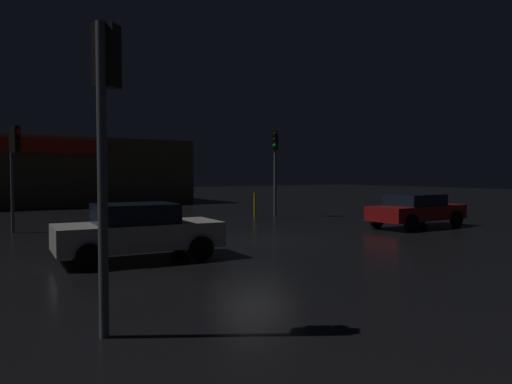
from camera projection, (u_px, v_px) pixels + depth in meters
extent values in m
plane|color=black|center=(254.00, 241.00, 16.23)|extent=(120.00, 120.00, 0.00)
cube|color=brown|center=(45.00, 172.00, 35.01)|extent=(19.58, 8.70, 4.73)
cube|color=red|center=(57.00, 147.00, 31.16)|extent=(6.58, 0.24, 0.83)
cylinder|color=#595B60|center=(275.00, 174.00, 25.45)|extent=(0.15, 0.15, 4.52)
cube|color=black|center=(275.00, 140.00, 25.22)|extent=(0.41, 0.40, 0.99)
sphere|color=black|center=(275.00, 134.00, 25.05)|extent=(0.20, 0.20, 0.20)
sphere|color=black|center=(275.00, 140.00, 25.06)|extent=(0.20, 0.20, 0.20)
sphere|color=#19D13F|center=(275.00, 146.00, 25.07)|extent=(0.20, 0.20, 0.20)
cylinder|color=#595B60|center=(102.00, 181.00, 6.57)|extent=(0.13, 0.13, 4.32)
cube|color=black|center=(107.00, 56.00, 6.66)|extent=(0.41, 0.41, 0.86)
sphere|color=red|center=(112.00, 41.00, 6.80)|extent=(0.20, 0.20, 0.20)
sphere|color=black|center=(113.00, 59.00, 6.81)|extent=(0.20, 0.20, 0.20)
sphere|color=black|center=(113.00, 78.00, 6.82)|extent=(0.20, 0.20, 0.20)
cylinder|color=#595B60|center=(12.00, 179.00, 18.30)|extent=(0.12, 0.12, 4.08)
cube|color=black|center=(15.00, 139.00, 18.21)|extent=(0.41, 0.41, 1.04)
sphere|color=red|center=(18.00, 131.00, 18.16)|extent=(0.20, 0.20, 0.20)
sphere|color=black|center=(18.00, 139.00, 18.17)|extent=(0.20, 0.20, 0.20)
sphere|color=black|center=(19.00, 147.00, 18.18)|extent=(0.20, 0.20, 0.20)
cube|color=#A51414|center=(417.00, 212.00, 20.22)|extent=(4.64, 1.94, 0.59)
cube|color=black|center=(415.00, 200.00, 20.13)|extent=(2.34, 1.66, 0.47)
cylinder|color=black|center=(421.00, 216.00, 21.81)|extent=(0.68, 0.25, 0.67)
cylinder|color=black|center=(456.00, 219.00, 20.39)|extent=(0.68, 0.25, 0.67)
cylinder|color=black|center=(377.00, 220.00, 20.08)|extent=(0.68, 0.25, 0.67)
cylinder|color=black|center=(412.00, 223.00, 18.66)|extent=(0.68, 0.25, 0.67)
cube|color=silver|center=(139.00, 235.00, 12.60)|extent=(4.33, 2.10, 0.65)
cube|color=black|center=(135.00, 213.00, 12.53)|extent=(2.15, 1.75, 0.51)
cylinder|color=black|center=(178.00, 240.00, 14.05)|extent=(0.65, 0.27, 0.64)
cylinder|color=black|center=(201.00, 248.00, 12.49)|extent=(0.65, 0.27, 0.64)
cylinder|color=black|center=(78.00, 247.00, 12.74)|extent=(0.65, 0.27, 0.64)
cylinder|color=black|center=(89.00, 257.00, 11.18)|extent=(0.65, 0.27, 0.64)
cylinder|color=gold|center=(255.00, 205.00, 24.80)|extent=(0.13, 0.13, 1.26)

